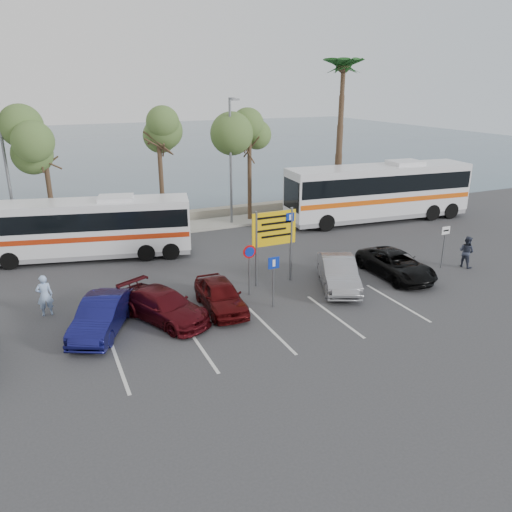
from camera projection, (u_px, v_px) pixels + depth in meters
name	position (u px, v px, depth m)	size (l,w,h in m)	color
ground	(286.00, 313.00, 20.62)	(120.00, 120.00, 0.00)	#363638
kerb_strip	(187.00, 227.00, 32.64)	(44.00, 2.40, 0.15)	#9C998E
seawall	(178.00, 217.00, 34.28)	(48.00, 0.80, 0.60)	gray
sea	(94.00, 148.00, 72.22)	(140.00, 140.00, 0.00)	#435A6B
tree_left	(43.00, 140.00, 27.57)	(3.20, 3.20, 7.20)	#382619
tree_mid	(158.00, 124.00, 29.88)	(3.20, 3.20, 8.00)	#382619
tree_right	(249.00, 129.00, 32.38)	(3.20, 3.20, 7.40)	#382619
palm_tree	(343.00, 69.00, 33.88)	(4.80, 4.80, 11.20)	#382619
street_lamp_left	(7.00, 169.00, 26.84)	(0.45, 1.15, 8.01)	slate
street_lamp_right	(231.00, 156.00, 31.90)	(0.45, 1.15, 8.01)	slate
direction_sign	(274.00, 234.00, 22.96)	(2.20, 0.12, 3.60)	slate
sign_no_stop	(249.00, 262.00, 21.92)	(0.60, 0.08, 2.35)	slate
sign_parking	(273.00, 275.00, 20.74)	(0.50, 0.07, 2.25)	slate
sign_taxi	(444.00, 241.00, 25.25)	(0.50, 0.07, 2.20)	slate
lane_markings	(272.00, 329.00, 19.32)	(12.02, 4.20, 0.01)	silver
coach_bus_left	(87.00, 230.00, 26.61)	(11.03, 4.76, 3.36)	white
coach_bus_right	(378.00, 194.00, 33.91)	(13.05, 3.91, 4.01)	white
car_blue	(102.00, 315.00, 18.92)	(1.43, 4.10, 1.35)	#10114D
car_maroon	(164.00, 306.00, 19.88)	(1.74, 4.28, 1.24)	#490C12
car_red	(220.00, 295.00, 20.80)	(1.52, 3.78, 1.29)	#480A0B
suv_black	(396.00, 264.00, 24.37)	(2.06, 4.47, 1.24)	black
car_silver_b	(338.00, 273.00, 23.04)	(1.50, 4.30, 1.42)	gray
pedestrian_near	(45.00, 295.00, 20.21)	(0.64, 0.42, 1.75)	#9AB6E0
pedestrian_far	(466.00, 252.00, 25.57)	(0.80, 0.62, 1.64)	#2D3344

